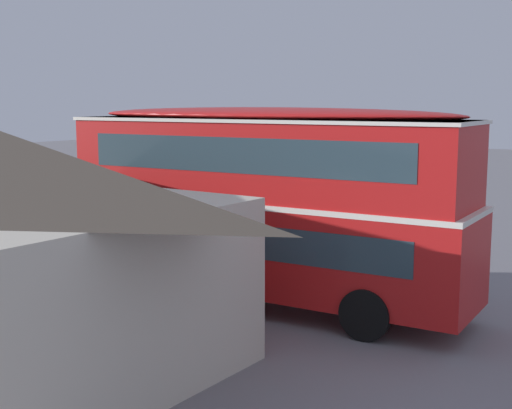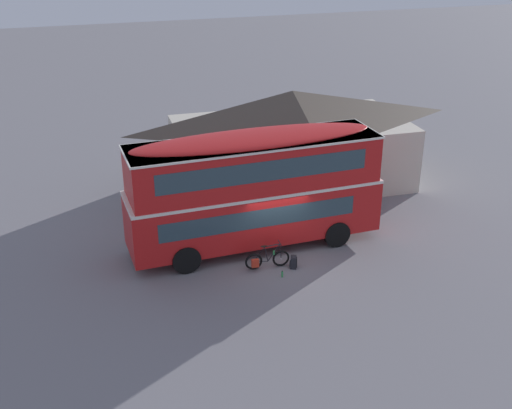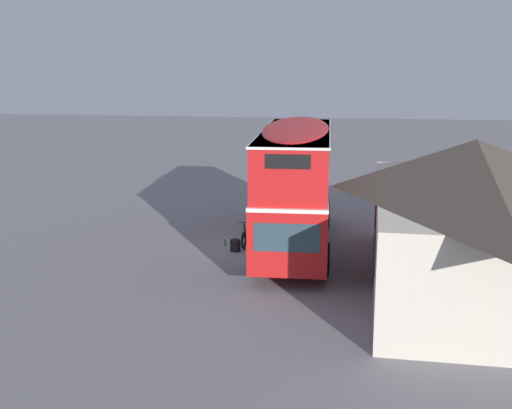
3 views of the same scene
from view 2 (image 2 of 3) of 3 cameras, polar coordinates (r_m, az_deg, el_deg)
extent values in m
plane|color=slate|center=(25.69, 1.85, -4.61)|extent=(120.00, 120.00, 0.00)
cylinder|color=black|center=(28.30, 5.06, -0.54)|extent=(1.11, 0.32, 1.10)
cylinder|color=black|center=(26.39, 7.17, -2.62)|extent=(1.11, 0.32, 1.10)
cylinder|color=black|center=(26.53, -7.43, -2.47)|extent=(1.11, 0.32, 1.10)
cylinder|color=black|center=(24.48, -6.19, -4.88)|extent=(1.11, 0.32, 1.10)
cube|color=red|center=(25.82, -0.15, -0.66)|extent=(10.22, 2.85, 2.10)
cube|color=white|center=(25.37, -0.15, 1.55)|extent=(10.24, 2.87, 0.12)
cube|color=red|center=(25.00, -0.15, 3.61)|extent=(9.91, 2.79, 1.90)
ellipsoid|color=red|center=(24.65, -0.16, 5.84)|extent=(9.71, 2.73, 0.36)
cube|color=#2D424C|center=(27.65, 9.77, 1.32)|extent=(0.13, 2.05, 0.90)
cube|color=black|center=(26.76, 9.88, 5.87)|extent=(0.11, 1.38, 0.44)
cube|color=#2D424C|center=(24.57, 0.37, -1.26)|extent=(7.90, 0.31, 0.76)
cube|color=#2D424C|center=(23.88, 0.81, 2.95)|extent=(8.31, 0.33, 0.80)
cube|color=#2D424C|center=(26.70, -1.44, 0.94)|extent=(7.90, 0.31, 0.76)
cube|color=#2D424C|center=(26.02, -1.04, 4.83)|extent=(8.31, 0.33, 0.80)
cube|color=white|center=(24.69, -0.16, 5.58)|extent=(10.01, 2.87, 0.08)
torus|color=black|center=(24.87, 2.23, -4.78)|extent=(0.68, 0.12, 0.68)
torus|color=black|center=(24.63, -0.21, -5.08)|extent=(0.68, 0.12, 0.68)
cylinder|color=#B2B2B7|center=(24.87, 2.23, -4.78)|extent=(0.06, 0.10, 0.05)
cylinder|color=#B2B2B7|center=(24.63, -0.21, -5.08)|extent=(0.06, 0.10, 0.05)
cylinder|color=black|center=(24.66, 1.59, -4.28)|extent=(0.49, 0.07, 0.72)
cylinder|color=black|center=(24.49, 1.44, -3.64)|extent=(0.61, 0.07, 0.09)
cylinder|color=black|center=(24.61, 0.91, -4.42)|extent=(0.18, 0.05, 0.65)
cylinder|color=black|center=(24.71, 0.43, -5.07)|extent=(0.57, 0.07, 0.09)
cylinder|color=black|center=(24.53, 0.27, -4.43)|extent=(0.44, 0.05, 0.60)
cylinder|color=black|center=(24.71, 2.17, -4.15)|extent=(0.09, 0.04, 0.64)
cylinder|color=black|center=(24.53, 2.12, -3.41)|extent=(0.06, 0.46, 0.03)
ellipsoid|color=black|center=(24.42, 0.71, -3.72)|extent=(0.27, 0.12, 0.06)
cube|color=red|center=(24.49, -0.07, -5.22)|extent=(0.29, 0.16, 0.32)
cylinder|color=green|center=(24.66, 1.59, -4.28)|extent=(0.07, 0.07, 0.18)
cube|color=black|center=(24.85, 3.33, -5.12)|extent=(0.33, 0.38, 0.47)
ellipsoid|color=black|center=(24.73, 3.35, -4.65)|extent=(0.31, 0.36, 0.10)
cube|color=black|center=(24.88, 3.03, -5.26)|extent=(0.12, 0.22, 0.17)
cylinder|color=black|center=(24.77, 3.62, -5.23)|extent=(0.05, 0.05, 0.38)
cylinder|color=black|center=(24.92, 3.62, -5.03)|extent=(0.05, 0.05, 0.38)
cylinder|color=green|center=(24.28, 2.34, -6.20)|extent=(0.08, 0.08, 0.24)
cylinder|color=black|center=(24.21, 2.34, -5.93)|extent=(0.05, 0.05, 0.03)
cube|color=beige|center=(31.99, 3.12, 4.56)|extent=(11.42, 6.20, 3.14)
pyramid|color=#4C4238|center=(31.25, 3.22, 8.63)|extent=(11.84, 6.62, 1.59)
cube|color=#3D2319|center=(29.62, 4.89, 1.72)|extent=(1.10, 0.08, 2.10)
cube|color=#2D424C|center=(28.56, -0.37, 2.38)|extent=(1.10, 0.08, 0.90)
cube|color=#2D424C|center=(30.41, 9.92, 3.43)|extent=(1.10, 0.08, 0.90)
camera|label=1|loc=(37.09, -20.52, 11.27)|focal=48.89mm
camera|label=3|loc=(39.75, 34.98, 12.40)|focal=45.35mm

